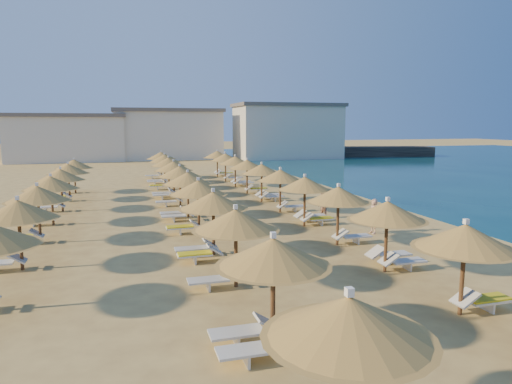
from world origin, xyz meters
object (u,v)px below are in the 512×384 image
object	(u,v)px
parasol_row_east	(280,176)
beachgoer_b	(323,204)
parasol_row_west	(188,179)
beachgoer_a	(373,216)
jetty	(338,152)

from	to	relation	value
parasol_row_east	beachgoer_b	bearing A→B (deg)	-54.44
beachgoer_b	parasol_row_west	bearing A→B (deg)	-127.98
parasol_row_west	beachgoer_a	world-z (taller)	parasol_row_west
parasol_row_east	jetty	bearing A→B (deg)	59.89
beachgoer_a	jetty	bearing A→B (deg)	154.26
parasol_row_east	parasol_row_west	size ratio (longest dim) A/B	1.00
parasol_row_west	beachgoer_b	size ratio (longest dim) A/B	25.80
parasol_row_east	beachgoer_a	distance (m)	6.77
beachgoer_b	beachgoer_a	xyz separation A→B (m)	(0.87, -3.79, 0.05)
jetty	parasol_row_west	world-z (taller)	parasol_row_west
jetty	beachgoer_a	size ratio (longest dim) A/B	18.05
parasol_row_west	parasol_row_east	bearing A→B (deg)	0.00
parasol_row_west	beachgoer_a	size ratio (longest dim) A/B	24.38
beachgoer_b	jetty	bearing A→B (deg)	133.38
parasol_row_west	beachgoer_a	bearing A→B (deg)	-37.72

